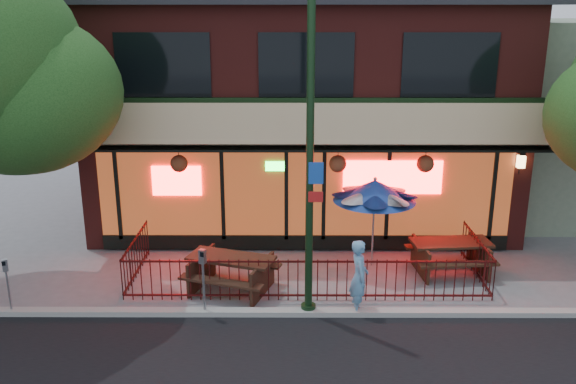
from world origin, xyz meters
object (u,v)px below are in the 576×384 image
street_light (310,174)px  pedestrian (359,277)px  picnic_table_left (231,268)px  parking_meter_far (7,277)px  picnic_table_right (450,252)px  patio_umbrella (375,190)px  parking_meter_near (203,271)px

street_light → pedestrian: size_ratio=4.19×
picnic_table_left → parking_meter_far: parking_meter_far is taller
parking_meter_far → picnic_table_right: bearing=12.5°
street_light → picnic_table_right: bearing=30.8°
picnic_table_left → parking_meter_far: (-4.68, -1.18, 0.31)m
picnic_table_right → patio_umbrella: 2.43m
pedestrian → picnic_table_right: bearing=-52.9°
pedestrian → street_light: bearing=90.1°
picnic_table_left → patio_umbrella: bearing=22.9°
pedestrian → parking_meter_near: pedestrian is taller
street_light → patio_umbrella: size_ratio=2.96×
street_light → picnic_table_right: (3.60, 2.14, -2.60)m
pedestrian → parking_meter_far: size_ratio=1.30×
picnic_table_left → parking_meter_near: bearing=-112.1°
pedestrian → parking_meter_near: (-3.34, -0.13, 0.19)m
picnic_table_left → picnic_table_right: picnic_table_left is taller
parking_meter_near → parking_meter_far: bearing=180.0°
patio_umbrella → pedestrian: size_ratio=1.41×
patio_umbrella → pedestrian: 2.85m
pedestrian → parking_meter_far: bearing=88.3°
picnic_table_right → street_light: bearing=-149.2°
picnic_table_left → patio_umbrella: size_ratio=1.00×
picnic_table_left → parking_meter_near: parking_meter_near is taller
picnic_table_left → parking_meter_near: 1.36m
parking_meter_near → picnic_table_right: bearing=20.8°
patio_umbrella → parking_meter_near: (-3.96, -2.65, -0.99)m
parking_meter_near → parking_meter_far: parking_meter_near is taller
pedestrian → parking_meter_far: (-7.54, -0.13, 0.03)m
picnic_table_left → patio_umbrella: 4.05m
picnic_table_right → parking_meter_near: (-5.85, -2.22, 0.48)m
picnic_table_right → pedestrian: 3.28m
street_light → pedestrian: street_light is taller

